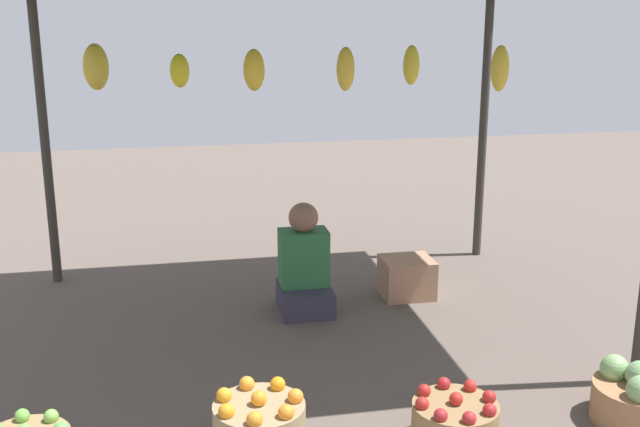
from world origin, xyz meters
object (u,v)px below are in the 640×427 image
basket_cabbages (638,397)px  vendor_person (304,270)px  wooden_crate_near_vendor (407,277)px  basket_red_apples (455,424)px

basket_cabbages → vendor_person: bearing=128.0°
vendor_person → basket_cabbages: bearing=-52.0°
vendor_person → wooden_crate_near_vendor: size_ratio=2.10×
vendor_person → wooden_crate_near_vendor: vendor_person is taller
wooden_crate_near_vendor → basket_red_apples: bearing=-100.6°
vendor_person → wooden_crate_near_vendor: 0.82m
basket_cabbages → wooden_crate_near_vendor: basket_cabbages is taller
vendor_person → wooden_crate_near_vendor: (0.79, 0.11, -0.15)m
basket_cabbages → wooden_crate_near_vendor: (-0.64, 1.95, 0.01)m
vendor_person → basket_cabbages: 2.34m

